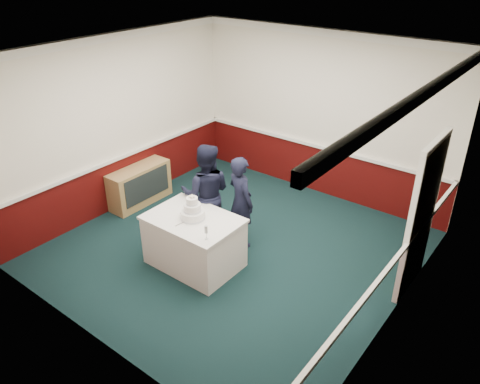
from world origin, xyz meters
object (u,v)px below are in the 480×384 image
Objects in this scene: cake_table at (194,241)px; cake_knife at (181,223)px; wedding_cake at (193,211)px; person_woman at (241,202)px; sideboard at (140,185)px; champagne_flute at (206,230)px; person_man at (206,194)px.

cake_knife reaches higher than cake_table.
person_woman is (0.19, 0.86, -0.16)m from wedding_cake.
wedding_cake is (2.06, -0.79, 0.55)m from sideboard.
wedding_cake is 0.89m from person_woman.
cake_table is at bearing 150.75° from champagne_flute.
sideboard is 2.28m from person_woman.
sideboard is 0.91× the size of cake_table.
person_woman is at bearing 77.30° from wedding_cake.
person_woman is at bearing 77.30° from cake_table.
wedding_cake is 0.23m from cake_knife.
cake_table is (2.06, -0.79, 0.05)m from sideboard.
person_woman is at bearing 168.84° from person_man.
wedding_cake is at bearing 150.75° from champagne_flute.
person_woman reaches higher than champagne_flute.
person_man is at bearing 131.39° from champagne_flute.
wedding_cake is at bearing 90.65° from cake_knife.
person_man reaches higher than cake_table.
person_man reaches higher than cake_knife.
sideboard is at bearing 163.17° from cake_knife.
sideboard is 0.74× the size of person_man.
champagne_flute is at bearing -29.25° from wedding_cake.
person_woman is (0.50, 0.22, -0.07)m from person_man.
sideboard is at bearing -40.22° from person_man.
cake_knife is 0.88m from person_man.
champagne_flute is 0.13× the size of person_man.
cake_knife is 0.15× the size of person_woman.
cake_knife is 1.07× the size of champagne_flute.
cake_table is 0.94m from person_woman.
cake_knife is (2.03, -0.99, 0.44)m from sideboard.
person_man is (-0.31, 0.64, -0.09)m from wedding_cake.
person_man reaches higher than wedding_cake.
cake_knife is (-0.03, -0.20, 0.39)m from cake_table.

